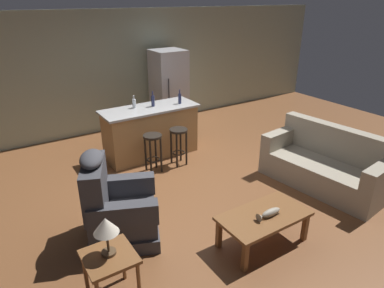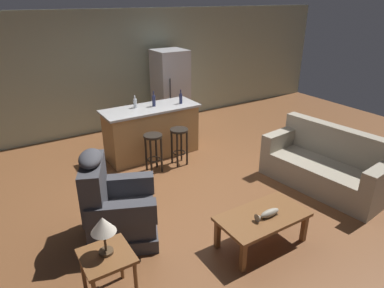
% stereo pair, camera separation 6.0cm
% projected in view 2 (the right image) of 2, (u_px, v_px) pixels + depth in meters
% --- Properties ---
extents(ground_plane, '(12.00, 12.00, 0.00)m').
position_uv_depth(ground_plane, '(189.00, 184.00, 5.62)').
color(ground_plane, brown).
extents(back_wall, '(12.00, 0.05, 2.60)m').
position_uv_depth(back_wall, '(115.00, 72.00, 7.53)').
color(back_wall, '#9EA88E').
rests_on(back_wall, ground_plane).
extents(coffee_table, '(1.10, 0.60, 0.42)m').
position_uv_depth(coffee_table, '(262.00, 219.00, 4.12)').
color(coffee_table, brown).
rests_on(coffee_table, ground_plane).
extents(fish_figurine, '(0.34, 0.10, 0.10)m').
position_uv_depth(fish_figurine, '(268.00, 214.00, 4.05)').
color(fish_figurine, '#4C3823').
rests_on(fish_figurine, coffee_table).
extents(couch, '(1.06, 1.99, 0.94)m').
position_uv_depth(couch, '(326.00, 166.00, 5.45)').
color(couch, '#9E937F').
rests_on(couch, ground_plane).
extents(recliner_near_lamp, '(1.10, 1.10, 1.20)m').
position_uv_depth(recliner_near_lamp, '(115.00, 208.00, 4.23)').
color(recliner_near_lamp, '#3D3D42').
rests_on(recliner_near_lamp, ground_plane).
extents(end_table, '(0.48, 0.48, 0.56)m').
position_uv_depth(end_table, '(107.00, 263.00, 3.31)').
color(end_table, brown).
rests_on(end_table, ground_plane).
extents(table_lamp, '(0.24, 0.24, 0.41)m').
position_uv_depth(table_lamp, '(103.00, 227.00, 3.17)').
color(table_lamp, '#4C3823').
rests_on(table_lamp, end_table).
extents(kitchen_island, '(1.80, 0.70, 0.95)m').
position_uv_depth(kitchen_island, '(152.00, 131.00, 6.47)').
color(kitchen_island, '#AD7F4C').
rests_on(kitchen_island, ground_plane).
extents(bar_stool_left, '(0.32, 0.32, 0.68)m').
position_uv_depth(bar_stool_left, '(153.00, 146.00, 5.85)').
color(bar_stool_left, black).
rests_on(bar_stool_left, ground_plane).
extents(bar_stool_right, '(0.32, 0.32, 0.68)m').
position_uv_depth(bar_stool_right, '(179.00, 140.00, 6.10)').
color(bar_stool_right, black).
rests_on(bar_stool_right, ground_plane).
extents(refrigerator, '(0.70, 0.69, 1.76)m').
position_uv_depth(refrigerator, '(170.00, 89.00, 7.77)').
color(refrigerator, '#B7B7BC').
rests_on(refrigerator, ground_plane).
extents(bottle_tall_green, '(0.06, 0.06, 0.29)m').
position_uv_depth(bottle_tall_green, '(154.00, 100.00, 6.32)').
color(bottle_tall_green, '#23284C').
rests_on(bottle_tall_green, kitchen_island).
extents(bottle_short_amber, '(0.06, 0.06, 0.27)m').
position_uv_depth(bottle_short_amber, '(181.00, 98.00, 6.48)').
color(bottle_short_amber, '#23284C').
rests_on(bottle_short_amber, kitchen_island).
extents(bottle_wine_dark, '(0.06, 0.06, 0.23)m').
position_uv_depth(bottle_wine_dark, '(135.00, 103.00, 6.24)').
color(bottle_wine_dark, silver).
rests_on(bottle_wine_dark, kitchen_island).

